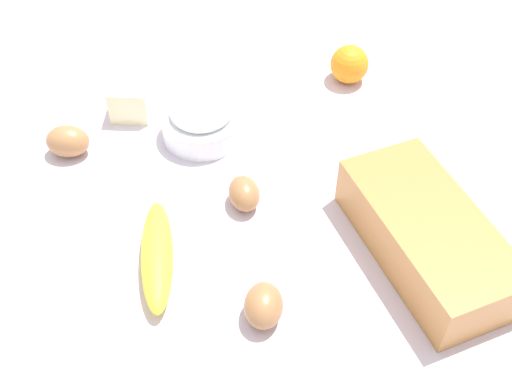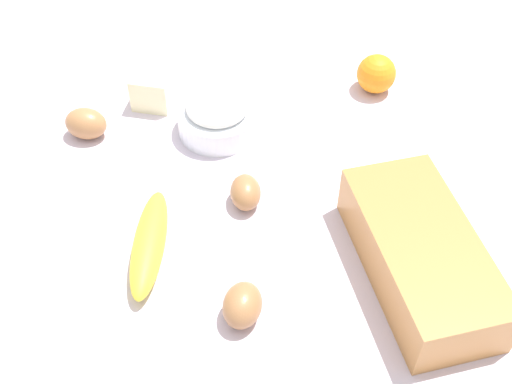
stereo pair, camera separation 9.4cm
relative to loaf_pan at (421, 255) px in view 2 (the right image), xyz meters
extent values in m
cube|color=silver|center=(-0.15, -0.19, -0.05)|extent=(2.40, 2.40, 0.02)
cube|color=#B77A3D|center=(0.00, 0.00, 0.00)|extent=(0.29, 0.15, 0.08)
cube|color=black|center=(0.00, 0.00, 0.00)|extent=(0.27, 0.13, 0.07)
cylinder|color=white|center=(-0.34, -0.22, -0.02)|extent=(0.13, 0.13, 0.04)
torus|color=white|center=(-0.34, -0.22, 0.00)|extent=(0.13, 0.13, 0.01)
ellipsoid|color=white|center=(-0.34, -0.22, 0.01)|extent=(0.10, 0.10, 0.04)
ellipsoid|color=yellow|center=(-0.10, -0.35, -0.02)|extent=(0.20, 0.09, 0.04)
sphere|color=orange|center=(-0.40, 0.07, -0.01)|extent=(0.07, 0.07, 0.07)
cube|color=#F4EDB2|center=(-0.44, -0.31, -0.01)|extent=(0.11, 0.09, 0.06)
ellipsoid|color=#A26D42|center=(-0.17, -0.20, -0.02)|extent=(0.07, 0.05, 0.05)
ellipsoid|color=#A16C41|center=(0.02, -0.24, -0.02)|extent=(0.08, 0.07, 0.05)
ellipsoid|color=#AA7245|center=(-0.37, -0.43, -0.02)|extent=(0.07, 0.08, 0.05)
camera|label=1|loc=(0.45, -0.40, 0.69)|focal=45.88mm
camera|label=2|loc=(0.47, -0.31, 0.69)|focal=45.88mm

